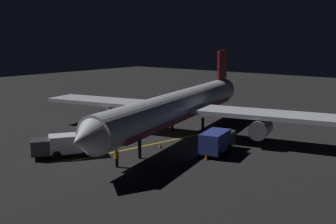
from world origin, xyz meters
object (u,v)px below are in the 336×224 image
object	(u,v)px
traffic_cone_near_right	(82,139)
traffic_cone_far	(206,157)
baggage_truck	(64,145)
traffic_cone_under_wing	(67,143)
catering_truck	(217,142)
ground_crew_worker	(117,158)
traffic_cone_near_left	(160,146)
airliner	(181,107)

from	to	relation	value
traffic_cone_near_right	traffic_cone_far	bearing A→B (deg)	-169.10
baggage_truck	traffic_cone_under_wing	bearing A→B (deg)	-40.87
baggage_truck	catering_truck	world-z (taller)	catering_truck
catering_truck	ground_crew_worker	size ratio (longest dim) A/B	3.53
baggage_truck	traffic_cone_far	size ratio (longest dim) A/B	11.33
traffic_cone_near_right	traffic_cone_under_wing	distance (m)	2.01
baggage_truck	traffic_cone_far	world-z (taller)	baggage_truck
traffic_cone_under_wing	ground_crew_worker	bearing A→B (deg)	167.70
traffic_cone_near_right	ground_crew_worker	bearing A→B (deg)	157.24
baggage_truck	traffic_cone_near_left	world-z (taller)	baggage_truck
airliner	traffic_cone_far	world-z (taller)	airliner
ground_crew_worker	traffic_cone_under_wing	world-z (taller)	ground_crew_worker
catering_truck	traffic_cone_near_left	xyz separation A→B (m)	(6.00, 2.07, -1.01)
traffic_cone_near_right	baggage_truck	bearing A→B (deg)	123.75
traffic_cone_near_left	traffic_cone_far	bearing A→B (deg)	175.22
traffic_cone_near_right	traffic_cone_under_wing	size ratio (longest dim) A/B	1.00
ground_crew_worker	traffic_cone_near_right	xyz separation A→B (m)	(10.12, -4.25, -0.64)
baggage_truck	traffic_cone_under_wing	distance (m)	4.78
traffic_cone_far	traffic_cone_near_right	bearing A→B (deg)	10.90
traffic_cone_far	traffic_cone_under_wing	bearing A→B (deg)	17.73
ground_crew_worker	traffic_cone_near_right	distance (m)	11.00
catering_truck	traffic_cone_under_wing	distance (m)	16.97
ground_crew_worker	traffic_cone_near_right	world-z (taller)	ground_crew_worker
traffic_cone_under_wing	traffic_cone_far	distance (m)	16.33
airliner	ground_crew_worker	xyz separation A→B (m)	(-2.43, 13.19, -2.88)
airliner	ground_crew_worker	bearing A→B (deg)	100.44
ground_crew_worker	traffic_cone_near_left	world-z (taller)	ground_crew_worker
catering_truck	traffic_cone_under_wing	size ratio (longest dim) A/B	11.17
baggage_truck	traffic_cone_far	bearing A→B (deg)	-146.19
airliner	traffic_cone_near_right	world-z (taller)	airliner
baggage_truck	traffic_cone_near_right	world-z (taller)	baggage_truck
catering_truck	traffic_cone_near_right	xyz separation A→B (m)	(15.00, 5.57, -1.01)
airliner	traffic_cone_far	size ratio (longest dim) A/B	72.48
traffic_cone_under_wing	catering_truck	bearing A→B (deg)	-153.44
traffic_cone_under_wing	traffic_cone_near_left	bearing A→B (deg)	-148.95
catering_truck	traffic_cone_under_wing	world-z (taller)	catering_truck
traffic_cone_near_right	traffic_cone_far	xyz separation A→B (m)	(-15.40, -2.97, 0.00)
traffic_cone_under_wing	airliner	bearing A→B (deg)	-125.63
airliner	traffic_cone_under_wing	world-z (taller)	airliner
baggage_truck	catering_truck	distance (m)	15.75
baggage_truck	traffic_cone_near_left	bearing A→B (deg)	-123.16
catering_truck	traffic_cone_far	bearing A→B (deg)	98.69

